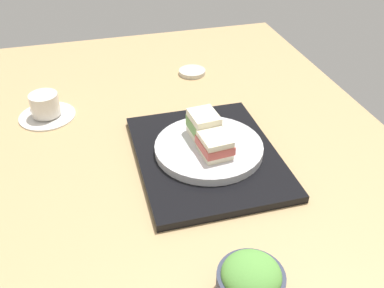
# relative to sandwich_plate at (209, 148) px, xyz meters

# --- Properties ---
(ground_plane) EXTENTS (1.40, 1.00, 0.03)m
(ground_plane) POSITION_rel_sandwich_plate_xyz_m (0.05, 0.05, -0.04)
(ground_plane) COLOR tan
(serving_tray) EXTENTS (0.37, 0.30, 0.02)m
(serving_tray) POSITION_rel_sandwich_plate_xyz_m (-0.00, 0.01, -0.02)
(serving_tray) COLOR black
(serving_tray) RESTS_ON ground_plane
(sandwich_plate) EXTENTS (0.23, 0.23, 0.02)m
(sandwich_plate) POSITION_rel_sandwich_plate_xyz_m (0.00, 0.00, 0.00)
(sandwich_plate) COLOR silver
(sandwich_plate) RESTS_ON serving_tray
(sandwich_near) EXTENTS (0.08, 0.07, 0.04)m
(sandwich_near) POSITION_rel_sandwich_plate_xyz_m (-0.03, -0.00, 0.03)
(sandwich_near) COLOR #EFE5C1
(sandwich_near) RESTS_ON sandwich_plate
(sandwich_far) EXTENTS (0.08, 0.06, 0.06)m
(sandwich_far) POSITION_rel_sandwich_plate_xyz_m (0.03, 0.00, 0.04)
(sandwich_far) COLOR #EFE5C1
(sandwich_far) RESTS_ON sandwich_plate
(salad_bowl) EXTENTS (0.10, 0.10, 0.07)m
(salad_bowl) POSITION_rel_sandwich_plate_xyz_m (-0.35, 0.04, 0.01)
(salad_bowl) COLOR #33384C
(salad_bowl) RESTS_ON ground_plane
(coffee_cup) EXTENTS (0.14, 0.14, 0.06)m
(coffee_cup) POSITION_rel_sandwich_plate_xyz_m (0.27, 0.34, -0.00)
(coffee_cup) COLOR silver
(coffee_cup) RESTS_ON ground_plane
(small_sauce_dish) EXTENTS (0.08, 0.08, 0.01)m
(small_sauce_dish) POSITION_rel_sandwich_plate_xyz_m (0.40, -0.07, -0.02)
(small_sauce_dish) COLOR beige
(small_sauce_dish) RESTS_ON ground_plane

